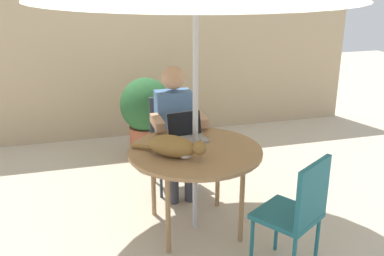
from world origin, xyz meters
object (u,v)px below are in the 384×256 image
(patio_table, at_px, (195,156))
(chair_occupied, at_px, (172,135))
(chair_empty, at_px, (298,208))
(potted_plant_near_fence, at_px, (146,113))
(person_seated, at_px, (175,124))
(laptop, at_px, (186,131))
(cat, at_px, (175,147))

(patio_table, xyz_separation_m, chair_occupied, (0.00, 0.85, -0.13))
(chair_empty, xyz_separation_m, potted_plant_near_fence, (-0.64, 2.42, -0.00))
(person_seated, xyz_separation_m, laptop, (-0.00, -0.43, 0.08))
(patio_table, distance_m, chair_empty, 0.96)
(person_seated, xyz_separation_m, potted_plant_near_fence, (-0.12, 0.93, -0.17))
(chair_empty, relative_size, laptop, 2.79)
(person_seated, bearing_deg, potted_plant_near_fence, 97.56)
(potted_plant_near_fence, bearing_deg, patio_table, -85.65)
(chair_occupied, xyz_separation_m, chair_empty, (0.52, -1.65, 0.00))
(patio_table, xyz_separation_m, potted_plant_near_fence, (-0.12, 1.63, -0.13))
(person_seated, height_order, laptop, person_seated)
(chair_occupied, relative_size, cat, 1.75)
(patio_table, height_order, laptop, laptop)
(patio_table, relative_size, chair_empty, 1.20)
(chair_empty, xyz_separation_m, laptop, (-0.52, 1.06, 0.24))
(chair_occupied, relative_size, chair_empty, 1.00)
(chair_occupied, height_order, laptop, laptop)
(chair_empty, distance_m, cat, 1.03)
(chair_empty, xyz_separation_m, person_seated, (-0.52, 1.49, 0.17))
(chair_empty, relative_size, cat, 1.75)
(chair_occupied, distance_m, chair_empty, 1.73)
(person_seated, xyz_separation_m, cat, (-0.19, -0.79, 0.10))
(chair_empty, distance_m, laptop, 1.21)
(patio_table, distance_m, chair_occupied, 0.86)
(potted_plant_near_fence, bearing_deg, chair_empty, -75.17)
(laptop, bearing_deg, patio_table, -89.14)
(chair_empty, bearing_deg, potted_plant_near_fence, 104.83)
(chair_occupied, xyz_separation_m, person_seated, (0.00, -0.16, 0.17))
(chair_occupied, bearing_deg, potted_plant_near_fence, 99.08)
(patio_table, relative_size, potted_plant_near_fence, 1.15)
(cat, bearing_deg, person_seated, 76.43)
(laptop, height_order, cat, laptop)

